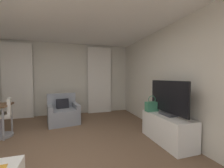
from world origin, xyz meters
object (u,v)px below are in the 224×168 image
desk_chair (3,120)px  tv_console (167,129)px  armchair (63,113)px  tv_flatscreen (168,99)px  handbag_primary (152,106)px

desk_chair → tv_console: (3.44, -1.35, -0.10)m
armchair → tv_flatscreen: size_ratio=0.89×
armchair → desk_chair: 1.45m
desk_chair → tv_flatscreen: (3.44, -1.36, 0.53)m
tv_console → desk_chair: bearing=158.6°
tv_console → handbag_primary: (-0.13, 0.39, 0.41)m
tv_console → handbag_primary: handbag_primary is taller
tv_flatscreen → handbag_primary: 0.47m
tv_console → armchair: bearing=137.1°
armchair → tv_flatscreen: tv_flatscreen is taller
desk_chair → tv_console: desk_chair is taller
tv_console → handbag_primary: 0.58m
tv_console → handbag_primary: size_ratio=3.23×
armchair → tv_flatscreen: bearing=-43.1°
armchair → tv_console: size_ratio=0.83×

